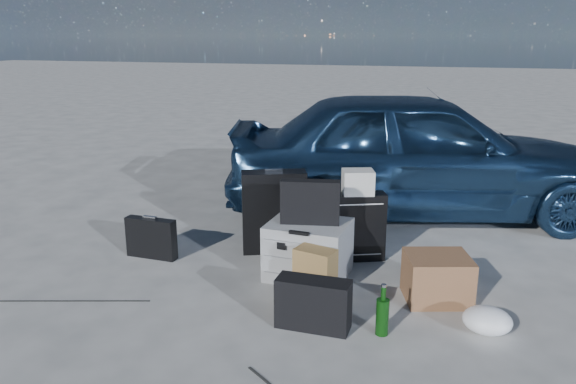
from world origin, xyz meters
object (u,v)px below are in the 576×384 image
object	(u,v)px
pelican_case	(308,249)
green_bottle	(383,311)
suitcase_left	(274,212)
duffel_bag	(309,218)
cardboard_box	(437,278)
car	(418,153)
briefcase	(151,238)
suitcase_right	(356,227)

from	to	relation	value
pelican_case	green_bottle	distance (m)	0.92
suitcase_left	duffel_bag	distance (m)	0.43
suitcase_left	cardboard_box	size ratio (longest dim) A/B	1.62
car	pelican_case	distance (m)	1.87
pelican_case	suitcase_left	distance (m)	0.57
pelican_case	suitcase_left	size ratio (longest dim) A/B	0.85
pelican_case	suitcase_left	world-z (taller)	suitcase_left
pelican_case	briefcase	world-z (taller)	pelican_case
briefcase	suitcase_left	size ratio (longest dim) A/B	0.62
car	pelican_case	size ratio (longest dim) A/B	6.46
duffel_bag	green_bottle	size ratio (longest dim) A/B	2.46
cardboard_box	green_bottle	size ratio (longest dim) A/B	1.35
suitcase_left	duffel_bag	size ratio (longest dim) A/B	0.89
car	green_bottle	world-z (taller)	car
suitcase_left	pelican_case	bearing A→B (deg)	-68.05
suitcase_left	suitcase_right	size ratio (longest dim) A/B	1.24
pelican_case	cardboard_box	distance (m)	0.91
duffel_bag	cardboard_box	distance (m)	1.41
car	suitcase_left	xyz separation A→B (m)	(-0.99, -1.33, -0.28)
duffel_bag	suitcase_right	bearing A→B (deg)	-28.66
suitcase_left	cardboard_box	world-z (taller)	suitcase_left
cardboard_box	green_bottle	distance (m)	0.62
suitcase_left	green_bottle	size ratio (longest dim) A/B	2.18
suitcase_right	green_bottle	distance (m)	1.16
briefcase	cardboard_box	size ratio (longest dim) A/B	1.01
car	suitcase_left	world-z (taller)	car
green_bottle	suitcase_left	bearing A→B (deg)	134.24
briefcase	pelican_case	bearing A→B (deg)	2.87
car	duffel_bag	distance (m)	1.33
car	cardboard_box	world-z (taller)	car
briefcase	duffel_bag	xyz separation A→B (m)	(1.05, 0.79, 0.03)
briefcase	suitcase_right	bearing A→B (deg)	17.90
duffel_bag	green_bottle	bearing A→B (deg)	-52.56
pelican_case	duffel_bag	size ratio (longest dim) A/B	0.75
car	briefcase	world-z (taller)	car
cardboard_box	car	bearing A→B (deg)	99.89
car	green_bottle	size ratio (longest dim) A/B	11.89
pelican_case	green_bottle	size ratio (longest dim) A/B	1.84
suitcase_right	cardboard_box	distance (m)	0.84
car	duffel_bag	bearing A→B (deg)	124.34
car	briefcase	size ratio (longest dim) A/B	8.77
suitcase_left	car	bearing A→B (deg)	30.13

